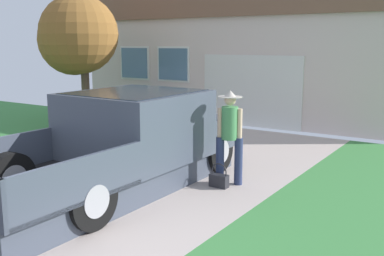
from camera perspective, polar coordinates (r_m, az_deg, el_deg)
name	(u,v)px	position (r m, az deg, el deg)	size (l,w,h in m)	color
pickup_truck	(127,143)	(7.75, -8.19, -1.95)	(2.14, 5.08, 1.59)	#414957
person_with_hat	(230,132)	(7.71, 4.77, -0.50)	(0.44, 0.41, 1.63)	navy
handbag	(219,179)	(7.70, 3.42, -6.50)	(0.32, 0.15, 0.42)	#232328
house_with_garage	(260,49)	(16.05, 8.52, 9.86)	(11.19, 5.66, 4.34)	beige
front_yard_tree	(76,36)	(13.76, -14.44, 11.12)	(2.60, 2.36, 3.77)	brown
wheeled_trash_bin	(137,103)	(14.23, -6.93, 3.21)	(0.60, 0.72, 1.05)	navy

